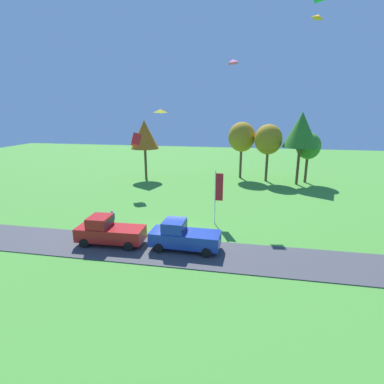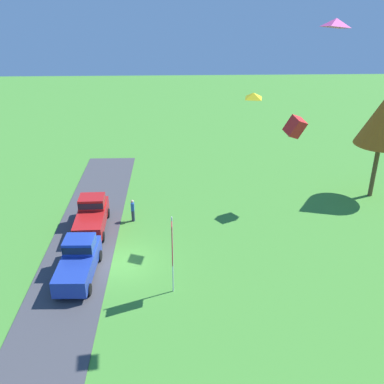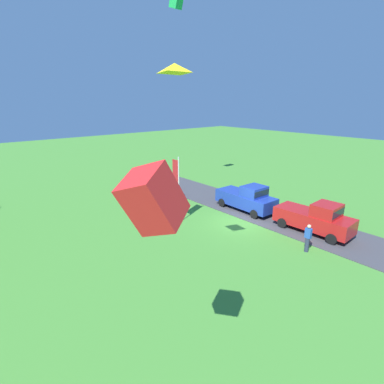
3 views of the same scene
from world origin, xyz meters
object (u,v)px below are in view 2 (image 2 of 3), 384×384
object	(u,v)px
tree_left_of_center	(384,120)
flag_banner	(172,248)
car_pickup_far_end	(92,214)
car_pickup_near_entrance	(79,260)
kite_box_low_drifter	(295,127)
person_on_lawn	(133,210)
kite_diamond_high_right	(336,23)
kite_diamond_topmost	(253,95)

from	to	relation	value
tree_left_of_center	flag_banner	distance (m)	20.48
flag_banner	tree_left_of_center	bearing A→B (deg)	127.14
car_pickup_far_end	car_pickup_near_entrance	distance (m)	5.65
flag_banner	kite_box_low_drifter	xyz separation A→B (m)	(-10.71, 8.92, 3.33)
car_pickup_far_end	flag_banner	xyz separation A→B (m)	(7.57, 5.76, 1.95)
person_on_lawn	kite_diamond_high_right	size ratio (longest dim) A/B	1.73
kite_diamond_topmost	kite_box_low_drifter	distance (m)	6.66
person_on_lawn	kite_diamond_topmost	xyz separation A→B (m)	(2.08, 7.97, 8.83)
person_on_lawn	kite_box_low_drifter	distance (m)	13.28
car_pickup_near_entrance	flag_banner	xyz separation A→B (m)	(1.92, 5.59, 1.95)
flag_banner	kite_box_low_drifter	distance (m)	14.33
person_on_lawn	tree_left_of_center	size ratio (longest dim) A/B	0.20
kite_box_low_drifter	kite_diamond_high_right	distance (m)	13.88
kite_box_low_drifter	kite_diamond_topmost	bearing A→B (deg)	-42.71
kite_diamond_high_right	kite_box_low_drifter	bearing A→B (deg)	171.04
person_on_lawn	flag_banner	world-z (taller)	flag_banner
kite_diamond_high_right	car_pickup_far_end	bearing A→B (deg)	-121.90
person_on_lawn	kite_diamond_topmost	size ratio (longest dim) A/B	1.59
tree_left_of_center	kite_box_low_drifter	bearing A→B (deg)	-78.27
car_pickup_near_entrance	kite_box_low_drifter	size ratio (longest dim) A/B	3.74
car_pickup_near_entrance	kite_diamond_high_right	xyz separation A→B (m)	(2.39, 12.74, 13.33)
car_pickup_near_entrance	tree_left_of_center	world-z (taller)	tree_left_of_center
flag_banner	kite_box_low_drifter	size ratio (longest dim) A/B	3.57
tree_left_of_center	kite_box_low_drifter	world-z (taller)	tree_left_of_center
car_pickup_far_end	flag_banner	distance (m)	9.71
car_pickup_near_entrance	kite_diamond_topmost	bearing A→B (deg)	113.23
flag_banner	kite_diamond_topmost	distance (m)	10.54
car_pickup_near_entrance	person_on_lawn	distance (m)	7.13
car_pickup_far_end	kite_diamond_high_right	bearing A→B (deg)	58.10
tree_left_of_center	kite_box_low_drifter	distance (m)	7.34
kite_diamond_topmost	kite_diamond_high_right	bearing A→B (deg)	17.24
flag_banner	kite_diamond_topmost	size ratio (longest dim) A/B	4.49
kite_diamond_topmost	car_pickup_near_entrance	bearing A→B (deg)	-66.77
car_pickup_far_end	kite_diamond_topmost	xyz separation A→B (m)	(1.10, 10.76, 8.60)
car_pickup_far_end	kite_diamond_high_right	xyz separation A→B (m)	(8.04, 12.91, 13.33)
person_on_lawn	kite_diamond_topmost	distance (m)	12.08
car_pickup_far_end	car_pickup_near_entrance	world-z (taller)	same
car_pickup_near_entrance	flag_banner	bearing A→B (deg)	71.01
tree_left_of_center	kite_diamond_topmost	distance (m)	12.92
flag_banner	car_pickup_far_end	bearing A→B (deg)	-142.77
car_pickup_far_end	car_pickup_near_entrance	size ratio (longest dim) A/B	1.00
person_on_lawn	flag_banner	distance (m)	9.31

